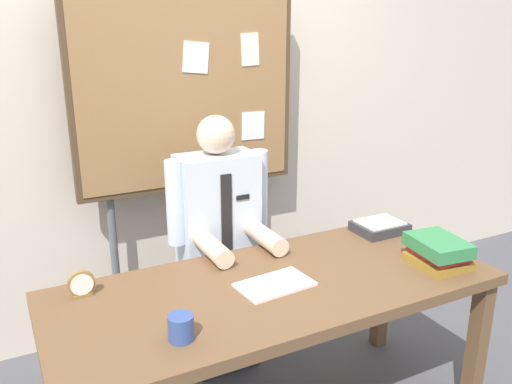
{
  "coord_description": "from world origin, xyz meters",
  "views": [
    {
      "loc": [
        -0.99,
        -1.73,
        1.79
      ],
      "look_at": [
        0.0,
        0.18,
        1.11
      ],
      "focal_mm": 36.91,
      "sensor_mm": 36.0,
      "label": 1
    }
  ],
  "objects": [
    {
      "name": "person",
      "position": [
        0.0,
        0.6,
        0.64
      ],
      "size": [
        0.55,
        0.56,
        1.38
      ],
      "color": "#2D2D33",
      "rests_on": "ground_plane"
    },
    {
      "name": "desk_clock",
      "position": [
        -0.74,
        0.26,
        0.81
      ],
      "size": [
        0.11,
        0.04,
        0.11
      ],
      "color": "olive",
      "rests_on": "desk"
    },
    {
      "name": "open_notebook",
      "position": [
        -0.02,
        -0.02,
        0.76
      ],
      "size": [
        0.32,
        0.21,
        0.01
      ],
      "primitive_type": "cube",
      "rotation": [
        0.0,
        0.0,
        0.09
      ],
      "color": "silver",
      "rests_on": "desk"
    },
    {
      "name": "book_stack",
      "position": [
        0.73,
        -0.18,
        0.82
      ],
      "size": [
        0.24,
        0.29,
        0.13
      ],
      "color": "olive",
      "rests_on": "desk"
    },
    {
      "name": "desk",
      "position": [
        0.0,
        0.0,
        0.67
      ],
      "size": [
        1.89,
        0.79,
        0.76
      ],
      "color": "brown",
      "rests_on": "ground_plane"
    },
    {
      "name": "bulletin_board",
      "position": [
        0.0,
        1.0,
        1.42
      ],
      "size": [
        1.26,
        0.09,
        1.98
      ],
      "color": "#4C3823",
      "rests_on": "ground_plane"
    },
    {
      "name": "paper_tray",
      "position": [
        0.77,
        0.25,
        0.79
      ],
      "size": [
        0.26,
        0.2,
        0.06
      ],
      "color": "#333338",
      "rests_on": "desk"
    },
    {
      "name": "back_wall",
      "position": [
        0.0,
        1.2,
        1.35
      ],
      "size": [
        6.4,
        0.08,
        2.7
      ],
      "primitive_type": "cube",
      "color": "beige",
      "rests_on": "ground_plane"
    },
    {
      "name": "coffee_mug",
      "position": [
        -0.5,
        -0.21,
        0.8
      ],
      "size": [
        0.09,
        0.09,
        0.09
      ],
      "primitive_type": "cylinder",
      "color": "#334C8C",
      "rests_on": "desk"
    }
  ]
}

